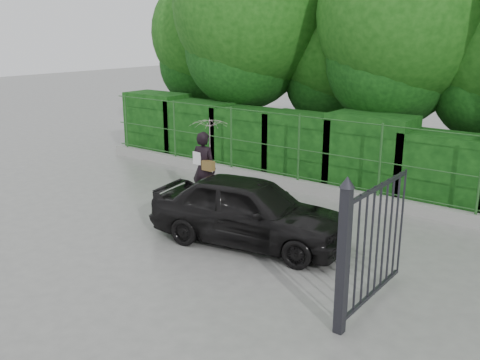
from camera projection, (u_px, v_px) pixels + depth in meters
The scene contains 8 objects.
ground at pixel (171, 236), 11.40m from camera, with size 80.00×80.00×0.00m, color gray.
kerb at pixel (285, 183), 14.79m from camera, with size 14.00×0.25×0.30m, color #9E9E99.
fence at pixel (293, 147), 14.38m from camera, with size 14.13×0.06×1.80m.
hedge at pixel (303, 146), 15.36m from camera, with size 14.20×1.20×2.12m.
trees at pixel (383, 16), 15.38m from camera, with size 17.10×6.15×8.08m.
gate at pixel (358, 246), 7.83m from camera, with size 0.22×2.33×2.36m.
woman at pixel (207, 149), 13.16m from camera, with size 0.98×0.95×2.17m.
car at pixel (249, 210), 10.86m from camera, with size 1.66×4.12×1.41m, color black.
Camera 1 is at (7.64, -7.55, 4.26)m, focal length 40.00 mm.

